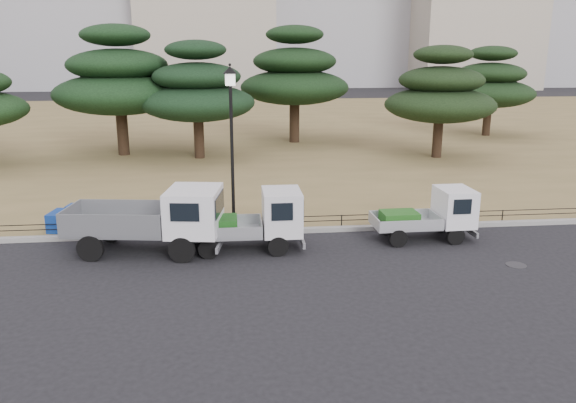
{
  "coord_description": "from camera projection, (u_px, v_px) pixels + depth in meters",
  "views": [
    {
      "loc": [
        -1.93,
        -16.04,
        6.14
      ],
      "look_at": [
        0.0,
        2.0,
        1.3
      ],
      "focal_mm": 35.0,
      "sensor_mm": 36.0,
      "label": 1
    }
  ],
  "objects": [
    {
      "name": "tarp_pile",
      "position": [
        72.0,
        220.0,
        19.43
      ],
      "size": [
        1.53,
        1.21,
        0.93
      ],
      "rotation": [
        0.0,
        0.0,
        -0.14
      ],
      "color": "navy",
      "rests_on": "lawn"
    },
    {
      "name": "curb",
      "position": [
        286.0,
        231.0,
        19.67
      ],
      "size": [
        120.0,
        0.25,
        0.16
      ],
      "primitive_type": "cube",
      "color": "gray",
      "rests_on": "ground"
    },
    {
      "name": "pine_center_right",
      "position": [
        295.0,
        76.0,
        37.46
      ],
      "size": [
        7.27,
        7.27,
        7.72
      ],
      "color": "black",
      "rests_on": "lawn"
    },
    {
      "name": "pine_west_near",
      "position": [
        119.0,
        81.0,
        32.72
      ],
      "size": [
        7.57,
        7.57,
        7.57
      ],
      "color": "black",
      "rests_on": "lawn"
    },
    {
      "name": "pine_east_near",
      "position": [
        441.0,
        94.0,
        32.09
      ],
      "size": [
        6.33,
        6.33,
        6.39
      ],
      "color": "black",
      "rests_on": "lawn"
    },
    {
      "name": "truck_kei_rear",
      "position": [
        430.0,
        215.0,
        18.81
      ],
      "size": [
        3.34,
        1.5,
        1.73
      ],
      "rotation": [
        0.0,
        0.0,
        0.02
      ],
      "color": "black",
      "rests_on": "ground"
    },
    {
      "name": "pine_center_left",
      "position": [
        197.0,
        91.0,
        31.84
      ],
      "size": [
        6.56,
        6.56,
        6.67
      ],
      "color": "black",
      "rests_on": "lawn"
    },
    {
      "name": "pipe_fence",
      "position": [
        286.0,
        220.0,
        19.72
      ],
      "size": [
        38.0,
        0.04,
        0.4
      ],
      "color": "black",
      "rests_on": "lawn"
    },
    {
      "name": "truck_large",
      "position": [
        154.0,
        217.0,
        17.51
      ],
      "size": [
        4.97,
        2.51,
        2.07
      ],
      "rotation": [
        0.0,
        0.0,
        -0.15
      ],
      "color": "black",
      "rests_on": "ground"
    },
    {
      "name": "street_lamp",
      "position": [
        231.0,
        121.0,
        18.78
      ],
      "size": [
        0.5,
        0.5,
        5.54
      ],
      "color": "black",
      "rests_on": "lawn"
    },
    {
      "name": "pine_east_far",
      "position": [
        490.0,
        84.0,
        40.74
      ],
      "size": [
        6.41,
        6.41,
        6.44
      ],
      "color": "black",
      "rests_on": "lawn"
    },
    {
      "name": "lawn",
      "position": [
        251.0,
        128.0,
        46.57
      ],
      "size": [
        120.0,
        56.0,
        0.15
      ],
      "primitive_type": "cube",
      "color": "olive",
      "rests_on": "ground"
    },
    {
      "name": "truck_kei_front",
      "position": [
        254.0,
        221.0,
        17.82
      ],
      "size": [
        3.64,
        1.61,
        1.92
      ],
      "rotation": [
        0.0,
        0.0,
        -0.01
      ],
      "color": "black",
      "rests_on": "ground"
    },
    {
      "name": "ground",
      "position": [
        295.0,
        259.0,
        17.19
      ],
      "size": [
        220.0,
        220.0,
        0.0
      ],
      "primitive_type": "plane",
      "color": "black"
    },
    {
      "name": "manhole",
      "position": [
        516.0,
        265.0,
        16.7
      ],
      "size": [
        0.6,
        0.6,
        0.01
      ],
      "primitive_type": "cylinder",
      "color": "#2D2D30",
      "rests_on": "ground"
    }
  ]
}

